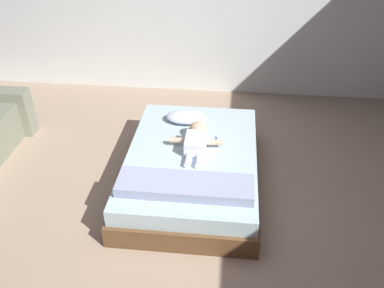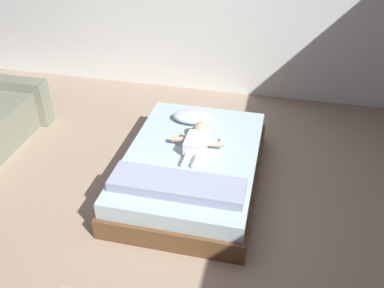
{
  "view_description": "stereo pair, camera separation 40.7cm",
  "coord_description": "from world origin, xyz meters",
  "px_view_note": "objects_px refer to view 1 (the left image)",
  "views": [
    {
      "loc": [
        0.51,
        -2.53,
        2.76
      ],
      "look_at": [
        0.16,
        0.82,
        0.48
      ],
      "focal_mm": 38.93,
      "sensor_mm": 36.0,
      "label": 1
    },
    {
      "loc": [
        0.91,
        -2.46,
        2.76
      ],
      "look_at": [
        0.16,
        0.82,
        0.48
      ],
      "focal_mm": 38.93,
      "sensor_mm": 36.0,
      "label": 2
    }
  ],
  "objects_px": {
    "bed": "(192,168)",
    "pillow": "(187,117)",
    "toothbrush": "(216,140)",
    "baby": "(196,140)"
  },
  "relations": [
    {
      "from": "bed",
      "to": "baby",
      "type": "xyz_separation_m",
      "value": [
        0.03,
        0.12,
        0.27
      ]
    },
    {
      "from": "bed",
      "to": "pillow",
      "type": "bearing_deg",
      "value": 101.84
    },
    {
      "from": "pillow",
      "to": "baby",
      "type": "xyz_separation_m",
      "value": [
        0.15,
        -0.47,
        0.02
      ]
    },
    {
      "from": "bed",
      "to": "baby",
      "type": "bearing_deg",
      "value": 74.43
    },
    {
      "from": "pillow",
      "to": "baby",
      "type": "bearing_deg",
      "value": -71.67
    },
    {
      "from": "bed",
      "to": "baby",
      "type": "height_order",
      "value": "baby"
    },
    {
      "from": "bed",
      "to": "pillow",
      "type": "distance_m",
      "value": 0.65
    },
    {
      "from": "bed",
      "to": "toothbrush",
      "type": "distance_m",
      "value": 0.38
    },
    {
      "from": "pillow",
      "to": "toothbrush",
      "type": "bearing_deg",
      "value": -45.71
    },
    {
      "from": "baby",
      "to": "bed",
      "type": "bearing_deg",
      "value": -105.57
    }
  ]
}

